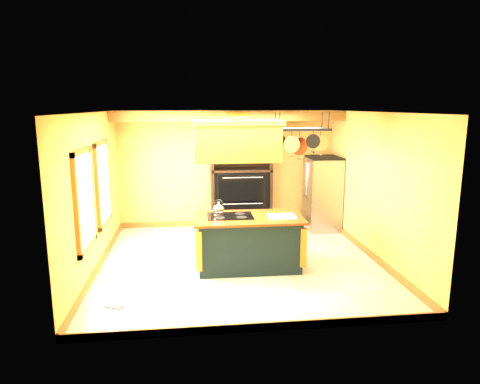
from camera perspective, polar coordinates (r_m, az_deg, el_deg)
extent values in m
plane|color=beige|center=(7.95, -0.07, -9.26)|extent=(5.00, 5.00, 0.00)
plane|color=white|center=(7.43, -0.08, 10.60)|extent=(5.00, 5.00, 0.00)
cube|color=#DBA250|center=(10.03, -1.70, 3.07)|extent=(5.00, 0.02, 2.70)
cube|color=#DBA250|center=(5.17, 3.08, -4.99)|extent=(5.00, 0.02, 2.70)
cube|color=#DBA250|center=(7.71, -18.87, -0.10)|extent=(0.02, 5.00, 2.70)
cube|color=#DBA250|center=(8.24, 17.48, 0.70)|extent=(0.02, 5.00, 2.70)
cube|color=brown|center=(9.13, -1.31, 10.06)|extent=(5.00, 0.15, 0.20)
cube|color=brown|center=(6.93, -20.03, -1.00)|extent=(0.06, 1.06, 1.56)
cube|color=white|center=(6.92, -19.82, -1.00)|extent=(0.02, 0.85, 1.34)
cube|color=brown|center=(8.27, -17.83, 1.08)|extent=(0.06, 1.06, 1.56)
cube|color=white|center=(8.27, -17.66, 1.08)|extent=(0.02, 0.85, 1.34)
cube|color=black|center=(7.56, 1.10, -6.82)|extent=(1.74, 0.96, 0.88)
cube|color=maroon|center=(7.43, 1.11, -3.45)|extent=(1.90, 1.06, 0.04)
cube|color=black|center=(7.45, -1.35, -3.22)|extent=(0.79, 0.55, 0.01)
ellipsoid|color=silver|center=(7.53, -2.86, -2.24)|extent=(0.20, 0.20, 0.16)
cube|color=white|center=(7.44, 5.61, -3.25)|extent=(0.47, 0.37, 0.02)
cube|color=#B0802C|center=(7.19, -0.44, 6.55)|extent=(1.40, 0.75, 0.59)
cube|color=brown|center=(7.16, -0.44, 9.23)|extent=(1.49, 0.84, 0.08)
cube|color=#B0802C|center=(7.16, -0.45, 9.74)|extent=(0.35, 0.35, 0.21)
cube|color=black|center=(7.37, 8.18, 8.30)|extent=(0.92, 0.46, 0.04)
cylinder|color=black|center=(7.09, 5.32, 9.38)|extent=(0.02, 0.02, 0.28)
cylinder|color=black|center=(7.65, 10.90, 9.38)|extent=(0.02, 0.02, 0.28)
cylinder|color=black|center=(7.39, 5.18, 6.83)|extent=(0.24, 0.04, 0.24)
cylinder|color=silver|center=(7.25, 6.90, 6.31)|extent=(0.28, 0.04, 0.28)
cylinder|color=#AC402B|center=(7.48, 7.94, 6.05)|extent=(0.31, 0.04, 0.31)
cylinder|color=black|center=(7.34, 9.72, 6.68)|extent=(0.24, 0.04, 0.24)
cylinder|color=silver|center=(7.57, 10.66, 6.41)|extent=(0.28, 0.04, 0.28)
cube|color=#96989E|center=(9.95, 10.98, -0.28)|extent=(0.69, 0.84, 1.65)
cube|color=#96989E|center=(9.58, 9.39, 1.53)|extent=(0.03, 0.40, 0.89)
cube|color=#96989E|center=(9.98, 8.74, 1.95)|extent=(0.03, 0.40, 0.89)
cube|color=#96989E|center=(9.95, 8.91, -2.84)|extent=(0.03, 0.81, 0.69)
cube|color=black|center=(10.14, 10.81, -4.67)|extent=(0.65, 0.80, 0.06)
cube|color=black|center=(10.03, -0.03, 2.31)|extent=(1.38, 0.06, 2.43)
cube|color=black|center=(9.72, -3.72, 1.99)|extent=(0.06, 0.58, 2.43)
cube|color=black|center=(9.87, 3.94, 2.13)|extent=(0.06, 0.58, 2.43)
cube|color=black|center=(9.75, 0.14, 2.99)|extent=(1.38, 0.58, 0.05)
cube|color=black|center=(9.89, 0.12, -0.76)|extent=(1.26, 0.48, 1.32)
cube|color=black|center=(9.50, 0.36, 0.50)|extent=(1.07, 0.04, 0.58)
cube|color=black|center=(9.63, 0.36, -2.90)|extent=(1.07, 0.04, 0.53)
cube|color=black|center=(9.71, 0.14, 4.53)|extent=(1.26, 0.52, 0.02)
cube|color=black|center=(9.68, 0.14, 6.21)|extent=(1.26, 0.52, 0.02)
cube|color=black|center=(9.66, 0.14, 7.84)|extent=(1.26, 0.52, 0.03)
cylinder|color=white|center=(9.62, -1.83, 4.76)|extent=(0.22, 0.22, 0.07)
cylinder|color=#4064B3|center=(9.67, 2.37, 6.79)|extent=(0.10, 0.10, 0.17)
cube|color=black|center=(6.55, -16.44, -14.43)|extent=(0.30, 0.22, 0.01)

